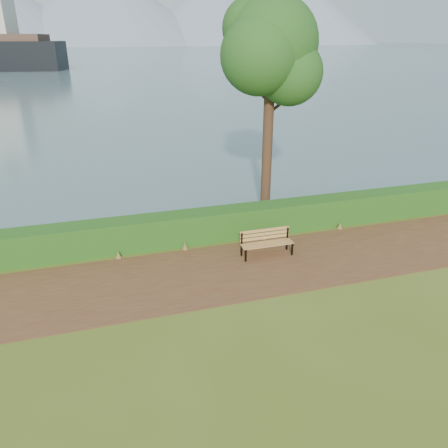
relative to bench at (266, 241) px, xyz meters
name	(u,v)px	position (x,y,z in m)	size (l,w,h in m)	color
ground	(238,275)	(-1.24, -0.96, -0.47)	(140.00, 140.00, 0.00)	#4F611B
path	(235,270)	(-1.24, -0.66, -0.47)	(40.00, 3.40, 0.01)	#582C1E
hedge	(213,224)	(-1.24, 1.64, 0.03)	(32.00, 0.85, 1.00)	#214B15
water	(88,49)	(-1.24, 259.04, -0.47)	(700.00, 510.00, 0.00)	#476572
mountains	(69,8)	(-10.41, 405.09, 27.22)	(585.00, 190.00, 70.00)	gray
bench	(266,241)	(0.00, 0.00, 0.00)	(1.64, 0.50, 0.82)	black
tree	(271,49)	(1.33, 3.38, 5.43)	(3.73, 3.56, 7.94)	#331D15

